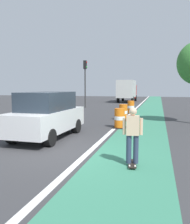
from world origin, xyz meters
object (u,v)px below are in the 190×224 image
at_px(parked_suv_nearest, 47,115).
at_px(delivery_truck_down_block, 127,90).
at_px(skateboarder_on_lane, 133,135).
at_px(traffic_barrel_front, 120,118).
at_px(traffic_barrel_mid, 123,113).
at_px(pedestrian_crossing, 53,104).
at_px(traffic_light_corner, 85,75).
at_px(traffic_barrel_back, 131,107).

height_order(parked_suv_nearest, delivery_truck_down_block, delivery_truck_down_block).
xyz_separation_m(skateboarder_on_lane, traffic_barrel_front, (-1.37, 6.27, -0.38)).
distance_m(skateboarder_on_lane, parked_suv_nearest, 5.03).
distance_m(skateboarder_on_lane, delivery_truck_down_block, 30.03).
height_order(traffic_barrel_mid, pedestrian_crossing, pedestrian_crossing).
height_order(parked_suv_nearest, traffic_barrel_mid, parked_suv_nearest).
distance_m(skateboarder_on_lane, pedestrian_crossing, 13.29).
distance_m(skateboarder_on_lane, traffic_barrel_mid, 9.54).
bearing_deg(parked_suv_nearest, pedestrian_crossing, 112.85).
height_order(parked_suv_nearest, traffic_barrel_front, parked_suv_nearest).
bearing_deg(skateboarder_on_lane, traffic_barrel_mid, 99.74).
relative_size(traffic_barrel_front, traffic_light_corner, 0.21).
bearing_deg(traffic_barrel_back, traffic_barrel_mid, -90.32).
height_order(skateboarder_on_lane, parked_suv_nearest, parked_suv_nearest).
relative_size(traffic_barrel_back, pedestrian_crossing, 0.68).
xyz_separation_m(skateboarder_on_lane, traffic_barrel_back, (-1.59, 13.78, -0.38)).
bearing_deg(pedestrian_crossing, traffic_barrel_back, 25.35).
bearing_deg(delivery_truck_down_block, traffic_light_corner, -105.61).
height_order(traffic_barrel_back, pedestrian_crossing, pedestrian_crossing).
xyz_separation_m(delivery_truck_down_block, traffic_light_corner, (-3.15, -11.28, 1.65)).
distance_m(traffic_barrel_mid, delivery_truck_down_block, 20.53).
relative_size(skateboarder_on_lane, parked_suv_nearest, 0.36).
xyz_separation_m(traffic_barrel_mid, traffic_light_corner, (-5.49, 9.07, 2.97)).
bearing_deg(pedestrian_crossing, traffic_barrel_mid, -15.25).
relative_size(traffic_barrel_front, traffic_barrel_back, 1.00).
bearing_deg(delivery_truck_down_block, traffic_barrel_front, -83.72).
height_order(skateboarder_on_lane, traffic_light_corner, traffic_light_corner).
bearing_deg(traffic_barrel_back, traffic_light_corner, 139.66).
distance_m(traffic_barrel_front, traffic_light_corner, 13.80).
distance_m(traffic_barrel_mid, traffic_light_corner, 11.01).
bearing_deg(pedestrian_crossing, traffic_barrel_front, -37.72).
bearing_deg(traffic_barrel_back, delivery_truck_down_block, 98.42).
bearing_deg(traffic_light_corner, traffic_barrel_front, -64.80).
bearing_deg(traffic_barrel_back, pedestrian_crossing, -154.65).
relative_size(parked_suv_nearest, delivery_truck_down_block, 0.61).
xyz_separation_m(traffic_barrel_front, traffic_light_corner, (-5.74, 12.19, 2.97)).
relative_size(parked_suv_nearest, traffic_barrel_back, 4.26).
height_order(skateboarder_on_lane, pedestrian_crossing, skateboarder_on_lane).
bearing_deg(skateboarder_on_lane, traffic_barrel_front, 102.31).
bearing_deg(traffic_barrel_front, delivery_truck_down_block, 96.28).
bearing_deg(skateboarder_on_lane, delivery_truck_down_block, 97.57).
relative_size(traffic_barrel_mid, traffic_barrel_back, 1.00).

